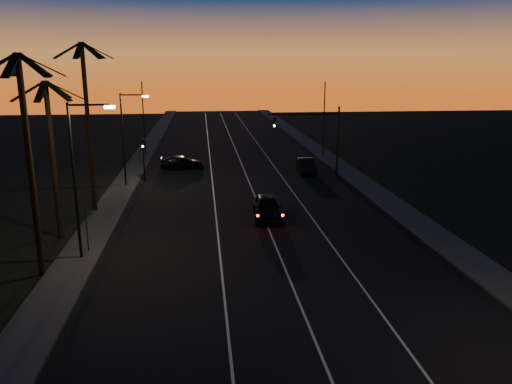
{
  "coord_description": "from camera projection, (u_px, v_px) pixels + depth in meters",
  "views": [
    {
      "loc": [
        -3.86,
        -7.94,
        10.94
      ],
      "look_at": [
        -0.6,
        22.14,
        3.21
      ],
      "focal_mm": 35.0,
      "sensor_mm": 36.0,
      "label": 1
    }
  ],
  "objects": [
    {
      "name": "right_car",
      "position": [
        306.0,
        166.0,
        51.84
      ],
      "size": [
        1.8,
        4.6,
        1.49
      ],
      "color": "black",
      "rests_on": "road"
    },
    {
      "name": "streetlight_left_near",
      "position": [
        79.0,
        169.0,
        27.59
      ],
      "size": [
        2.55,
        0.26,
        9.0
      ],
      "color": "black",
      "rests_on": "ground"
    },
    {
      "name": "cross_car",
      "position": [
        182.0,
        163.0,
        53.8
      ],
      "size": [
        4.81,
        2.13,
        1.37
      ],
      "color": "black",
      "rests_on": "road"
    },
    {
      "name": "signal_post",
      "position": [
        143.0,
        152.0,
        47.57
      ],
      "size": [
        0.28,
        0.37,
        4.2
      ],
      "color": "black",
      "rests_on": "ground"
    },
    {
      "name": "lead_car",
      "position": [
        267.0,
        207.0,
        36.39
      ],
      "size": [
        2.28,
        5.6,
        1.68
      ],
      "color": "black",
      "rests_on": "road"
    },
    {
      "name": "sidewalk_right",
      "position": [
        389.0,
        202.0,
        40.81
      ],
      "size": [
        2.4,
        170.0,
        0.16
      ],
      "primitive_type": "cube",
      "color": "#32322F",
      "rests_on": "ground"
    },
    {
      "name": "palm_mid",
      "position": [
        51.0,
        143.0,
        30.95
      ],
      "size": [
        4.25,
        4.16,
        10.03
      ],
      "color": "black",
      "rests_on": "ground"
    },
    {
      "name": "far_pole_left",
      "position": [
        144.0,
        119.0,
        61.48
      ],
      "size": [
        0.14,
        0.14,
        9.0
      ],
      "primitive_type": "cylinder",
      "color": "black",
      "rests_on": "ground"
    },
    {
      "name": "palm_far",
      "position": [
        87.0,
        112.0,
        36.5
      ],
      "size": [
        4.25,
        4.16,
        12.53
      ],
      "color": "black",
      "rests_on": "ground"
    },
    {
      "name": "lane_stripe_left",
      "position": [
        215.0,
        207.0,
        39.34
      ],
      "size": [
        0.12,
        160.0,
        0.01
      ],
      "primitive_type": "cube",
      "color": "silver",
      "rests_on": "road"
    },
    {
      "name": "street_sign",
      "position": [
        87.0,
        227.0,
        29.45
      ],
      "size": [
        0.7,
        0.06,
        2.6
      ],
      "color": "black",
      "rests_on": "ground"
    },
    {
      "name": "lane_stripe_right",
      "position": [
        302.0,
        205.0,
        40.07
      ],
      "size": [
        0.12,
        160.0,
        0.01
      ],
      "primitive_type": "cube",
      "color": "silver",
      "rests_on": "road"
    },
    {
      "name": "road",
      "position": [
        253.0,
        206.0,
        39.66
      ],
      "size": [
        20.0,
        170.0,
        0.01
      ],
      "primitive_type": "cube",
      "color": "black",
      "rests_on": "ground"
    },
    {
      "name": "far_pole_right",
      "position": [
        324.0,
        119.0,
        60.89
      ],
      "size": [
        0.14,
        0.14,
        9.0
      ],
      "primitive_type": "cylinder",
      "color": "black",
      "rests_on": "ground"
    },
    {
      "name": "palm_near",
      "position": [
        28.0,
        144.0,
        25.03
      ],
      "size": [
        4.25,
        4.16,
        11.53
      ],
      "color": "black",
      "rests_on": "ground"
    },
    {
      "name": "signal_mast",
      "position": [
        315.0,
        130.0,
        48.85
      ],
      "size": [
        7.1,
        0.41,
        7.0
      ],
      "color": "black",
      "rests_on": "ground"
    },
    {
      "name": "streetlight_left_far",
      "position": [
        126.0,
        132.0,
        45.0
      ],
      "size": [
        2.55,
        0.26,
        8.5
      ],
      "color": "black",
      "rests_on": "ground"
    },
    {
      "name": "lane_stripe_mid",
      "position": [
        259.0,
        206.0,
        39.71
      ],
      "size": [
        0.12,
        160.0,
        0.01
      ],
      "primitive_type": "cube",
      "color": "silver",
      "rests_on": "road"
    },
    {
      "name": "sidewalk_left",
      "position": [
        109.0,
        210.0,
        38.47
      ],
      "size": [
        2.4,
        170.0,
        0.16
      ],
      "primitive_type": "cube",
      "color": "#32322F",
      "rests_on": "ground"
    }
  ]
}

